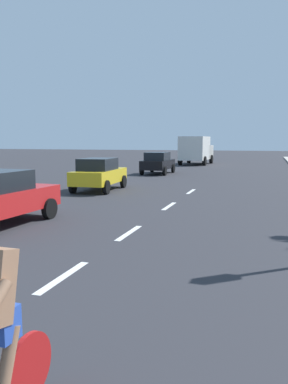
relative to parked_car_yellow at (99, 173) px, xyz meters
name	(u,v)px	position (x,y,z in m)	size (l,w,h in m)	color
ground_plane	(188,194)	(4.36, 0.02, -0.83)	(160.00, 160.00, 0.00)	#2D2D33
lane_stripe_2	(63,277)	(4.36, -11.76, -0.83)	(0.16, 1.80, 0.01)	white
lane_stripe_3	(129,233)	(4.36, -8.16, -0.83)	(0.16, 1.80, 0.01)	white
lane_stripe_4	(169,206)	(4.36, -3.62, -0.83)	(0.16, 1.80, 0.01)	white
lane_stripe_5	(191,191)	(4.36, 0.88, -0.83)	(0.16, 1.80, 0.01)	white
parked_car_yellow	(99,173)	(0.00, 0.00, 0.00)	(1.98, 3.97, 1.57)	gold
parked_car_black	(158,162)	(0.20, 10.30, 0.00)	(1.85, 3.95, 1.57)	black
delivery_truck	(196,149)	(0.88, 22.71, 0.67)	(2.85, 6.32, 2.80)	beige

